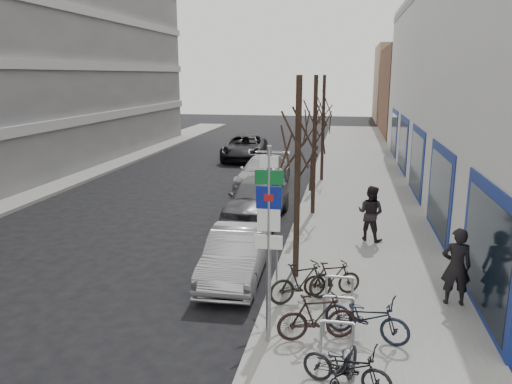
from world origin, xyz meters
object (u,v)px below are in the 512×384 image
at_px(tree_near, 298,131).
at_px(tree_far, 324,103).
at_px(meter_mid, 298,203).
at_px(pedestrian_near, 456,266).
at_px(tree_mid, 315,112).
at_px(highway_sign_pole, 269,234).
at_px(bike_far_inner, 332,278).
at_px(bike_far_curb, 347,363).
at_px(lane_car, 245,147).
at_px(parked_car_mid, 257,198).
at_px(bike_mid_inner, 302,282).
at_px(meter_front, 277,254).
at_px(bike_near_right, 317,317).
at_px(bike_near_left, 344,367).
at_px(meter_back, 309,174).
at_px(parked_car_front, 236,255).
at_px(parked_car_back, 263,172).
at_px(pedestrian_far, 371,213).
at_px(bike_rack, 338,310).
at_px(bike_mid_curb, 367,313).

xyz_separation_m(tree_near, tree_far, (0.00, 13.00, 0.00)).
distance_m(meter_mid, pedestrian_near, 7.42).
bearing_deg(meter_mid, tree_mid, 73.30).
relative_size(highway_sign_pole, bike_far_inner, 2.84).
bearing_deg(bike_far_inner, tree_far, -18.08).
height_order(bike_far_curb, lane_car, lane_car).
bearing_deg(parked_car_mid, bike_mid_inner, -69.36).
distance_m(meter_mid, bike_mid_inner, 6.61).
bearing_deg(meter_front, bike_near_right, -66.11).
bearing_deg(bike_near_left, bike_far_inner, 109.21).
bearing_deg(bike_far_curb, meter_back, 24.59).
bearing_deg(parked_car_front, bike_far_curb, -59.51).
height_order(bike_far_curb, bike_far_inner, bike_far_curb).
height_order(bike_near_left, parked_car_front, parked_car_front).
height_order(parked_car_back, pedestrian_far, pedestrian_far).
relative_size(parked_car_mid, parked_car_back, 0.93).
height_order(bike_near_left, parked_car_mid, parked_car_mid).
bearing_deg(bike_near_left, pedestrian_far, 99.55).
distance_m(tree_far, parked_car_back, 4.67).
bearing_deg(parked_car_back, parked_car_front, -81.94).
distance_m(meter_back, bike_far_inner, 11.65).
distance_m(bike_rack, bike_mid_curb, 0.60).
bearing_deg(parked_car_mid, bike_mid_curb, -63.72).
height_order(bike_rack, bike_mid_inner, bike_mid_inner).
relative_size(tree_far, pedestrian_near, 2.91).
relative_size(tree_near, bike_near_left, 3.03).
bearing_deg(bike_far_inner, bike_near_left, 162.44).
relative_size(meter_front, bike_mid_curb, 0.70).
distance_m(bike_far_inner, parked_car_back, 12.94).
distance_m(highway_sign_pole, meter_back, 14.10).
relative_size(bike_near_right, parked_car_front, 0.41).
relative_size(tree_far, meter_front, 4.33).
height_order(highway_sign_pole, tree_near, tree_near).
distance_m(tree_far, bike_mid_curb, 16.49).
distance_m(bike_rack, pedestrian_near, 3.32).
xyz_separation_m(tree_mid, pedestrian_near, (3.89, -7.51, -3.01)).
distance_m(tree_near, meter_mid, 5.95).
bearing_deg(bike_mid_inner, pedestrian_near, -111.30).
relative_size(tree_mid, meter_front, 4.33).
height_order(bike_near_right, parked_car_front, parked_car_front).
bearing_deg(meter_back, bike_far_inner, -82.80).
bearing_deg(bike_rack, bike_far_inner, 95.86).
bearing_deg(tree_mid, highway_sign_pole, -91.14).
relative_size(tree_mid, pedestrian_near, 2.91).
relative_size(bike_near_left, bike_far_inner, 1.23).
bearing_deg(bike_near_right, meter_back, -12.69).
relative_size(tree_far, bike_near_right, 3.24).
relative_size(tree_near, bike_far_inner, 3.72).
bearing_deg(highway_sign_pole, meter_front, 94.75).
distance_m(tree_far, parked_car_front, 13.64).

